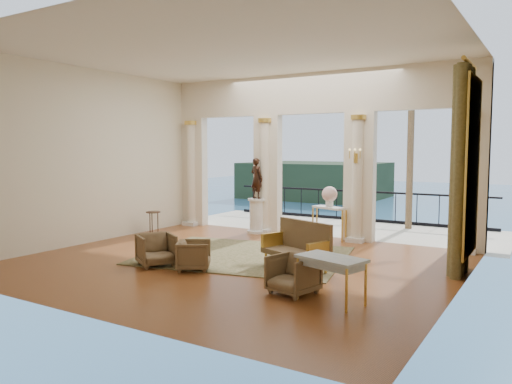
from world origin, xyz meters
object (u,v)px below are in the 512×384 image
Objects in this scene: armchair_b at (293,273)px; armchair_d at (194,254)px; side_table at (153,215)px; armchair_c at (309,244)px; statue at (257,178)px; console_table at (329,212)px; armchair_a at (156,248)px; pedestal at (257,216)px; settee at (299,246)px; game_table at (331,262)px.

armchair_b reaches higher than armchair_d.
armchair_c is at bearing -6.19° from side_table.
statue is (-2.80, 2.38, 1.25)m from armchair_c.
console_table is at bearing 22.30° from side_table.
statue is 1.15× the size of console_table.
console_table is (1.92, 4.63, 0.37)m from armchair_a.
armchair_b is 0.72× the size of console_table.
armchair_d is at bearing -82.85° from console_table.
armchair_d is (-1.58, -2.07, -0.01)m from armchair_c.
armchair_b is at bearing -53.67° from console_table.
statue is at bearing -16.61° from armchair_d.
pedestal is at bearing 38.17° from side_table.
armchair_a is 1.12× the size of armchair_d.
pedestal reaches higher than settee.
console_table is at bearing 1.27° from pedestal.
armchair_a is 0.74× the size of pedestal.
side_table is at bearing 75.38° from armchair_a.
armchair_b reaches higher than armchair_c.
console_table is (-1.45, 4.94, 0.38)m from armchair_b.
armchair_c reaches higher than armchair_d.
game_table is 7.46m from side_table.
console_table is at bearing -171.28° from armchair_c.
armchair_b is 6.25m from statue.
settee reaches higher than armchair_a.
console_table reaches higher than side_table.
armchair_a reaches higher than armchair_b.
armchair_c reaches higher than side_table.
pedestal is 1.11m from statue.
armchair_a reaches higher than armchair_c.
armchair_d is at bearing -174.03° from game_table.
armchair_d is 4.62m from pedestal.
side_table is (-2.32, -1.82, 0.09)m from pedestal.
side_table is at bearing -141.83° from pedestal.
pedestal is (-3.00, 3.28, 0.00)m from settee.
console_table is (-2.18, 5.05, 0.08)m from game_table.
statue is at bearing 140.41° from armchair_b.
settee is 3.42m from console_table.
armchair_b is (3.37, -0.32, -0.01)m from armchair_a.
settee is 5.52m from side_table.
statue is at bearing 38.17° from side_table.
statue reaches higher than settee.
settee is 1.34× the size of game_table.
console_table is at bearing 8.91° from armchair_a.
settee is at bearing -32.65° from armchair_a.
armchair_c is 2.60m from armchair_d.
armchair_a is 4.14m from game_table.
statue is at bearing 35.56° from armchair_a.
settee reaches higher than side_table.
armchair_a is 0.63× the size of statue.
armchair_a is at bearing 65.91° from armchair_d.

